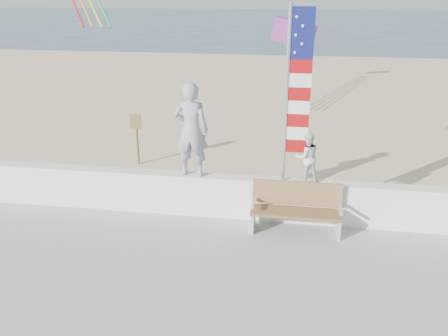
{
  "coord_description": "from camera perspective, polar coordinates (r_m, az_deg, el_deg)",
  "views": [
    {
      "loc": [
        1.64,
        -7.18,
        4.83
      ],
      "look_at": [
        0.2,
        1.8,
        1.35
      ],
      "focal_mm": 38.0,
      "sensor_mm": 36.0,
      "label": 1
    }
  ],
  "objects": [
    {
      "name": "bench",
      "position": [
        9.65,
        8.67,
        -4.71
      ],
      "size": [
        1.8,
        0.57,
        1.0
      ],
      "color": "brown",
      "rests_on": "boardwalk"
    },
    {
      "name": "child",
      "position": [
        9.73,
        9.93,
        1.28
      ],
      "size": [
        0.62,
        0.55,
        1.06
      ],
      "primitive_type": "imported",
      "rotation": [
        0.0,
        0.0,
        3.49
      ],
      "color": "silver",
      "rests_on": "seawall"
    },
    {
      "name": "flag",
      "position": [
        9.36,
        8.35,
        9.41
      ],
      "size": [
        0.5,
        0.08,
        3.5
      ],
      "color": "silver",
      "rests_on": "seawall"
    },
    {
      "name": "sign",
      "position": [
        13.56,
        -10.46,
        3.94
      ],
      "size": [
        0.32,
        0.07,
        1.46
      ],
      "color": "brown",
      "rests_on": "sand"
    },
    {
      "name": "parafoil_kite",
      "position": [
        11.13,
        8.51,
        15.72
      ],
      "size": [
        1.05,
        0.51,
        0.7
      ],
      "color": "red",
      "rests_on": "ground"
    },
    {
      "name": "sand",
      "position": [
        16.95,
        3.21,
        4.49
      ],
      "size": [
        90.0,
        40.0,
        0.08
      ],
      "primitive_type": "cube",
      "color": "beige",
      "rests_on": "ground"
    },
    {
      "name": "ground",
      "position": [
        8.8,
        -3.22,
        -12.36
      ],
      "size": [
        220.0,
        220.0,
        0.0
      ],
      "primitive_type": "plane",
      "color": "#314D63",
      "rests_on": "ground"
    },
    {
      "name": "seawall",
      "position": [
        10.22,
        -0.93,
        -3.31
      ],
      "size": [
        30.0,
        0.35,
        0.9
      ],
      "primitive_type": "cube",
      "color": "white",
      "rests_on": "boardwalk"
    },
    {
      "name": "adult",
      "position": [
        9.82,
        -3.96,
        4.59
      ],
      "size": [
        0.75,
        0.51,
        1.99
      ],
      "primitive_type": "imported",
      "rotation": [
        0.0,
        0.0,
        3.1
      ],
      "color": "#99989E",
      "rests_on": "seawall"
    }
  ]
}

